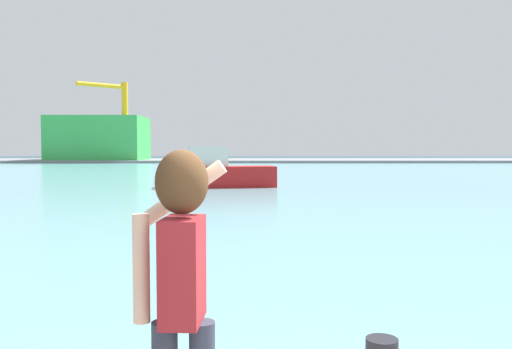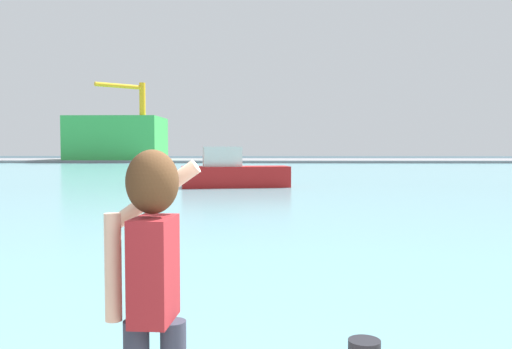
{
  "view_description": "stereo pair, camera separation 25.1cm",
  "coord_description": "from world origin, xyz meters",
  "px_view_note": "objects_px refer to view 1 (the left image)",
  "views": [
    {
      "loc": [
        -0.78,
        -2.13,
        2.43
      ],
      "look_at": [
        -0.7,
        5.16,
        2.06
      ],
      "focal_mm": 36.87,
      "sensor_mm": 36.0,
      "label": 1
    },
    {
      "loc": [
        -0.53,
        -2.13,
        2.43
      ],
      "look_at": [
        -0.7,
        5.16,
        2.06
      ],
      "focal_mm": 36.87,
      "sensor_mm": 36.0,
      "label": 2
    }
  ],
  "objects_px": {
    "warehouse_left": "(99,138)",
    "port_crane": "(120,113)",
    "boat_moored": "(219,173)",
    "person_photographer": "(181,276)"
  },
  "relations": [
    {
      "from": "warehouse_left",
      "to": "port_crane",
      "type": "distance_m",
      "value": 8.35
    },
    {
      "from": "person_photographer",
      "to": "port_crane",
      "type": "bearing_deg",
      "value": 17.91
    },
    {
      "from": "person_photographer",
      "to": "warehouse_left",
      "type": "distance_m",
      "value": 92.47
    },
    {
      "from": "warehouse_left",
      "to": "port_crane",
      "type": "relative_size",
      "value": 1.22
    },
    {
      "from": "port_crane",
      "to": "warehouse_left",
      "type": "bearing_deg",
      "value": 131.97
    },
    {
      "from": "boat_moored",
      "to": "warehouse_left",
      "type": "height_order",
      "value": "warehouse_left"
    },
    {
      "from": "boat_moored",
      "to": "port_crane",
      "type": "xyz_separation_m",
      "value": [
        -19.29,
        53.75,
        7.23
      ]
    },
    {
      "from": "boat_moored",
      "to": "port_crane",
      "type": "bearing_deg",
      "value": 99.27
    },
    {
      "from": "person_photographer",
      "to": "boat_moored",
      "type": "distance_m",
      "value": 29.64
    },
    {
      "from": "person_photographer",
      "to": "warehouse_left",
      "type": "height_order",
      "value": "warehouse_left"
    }
  ]
}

